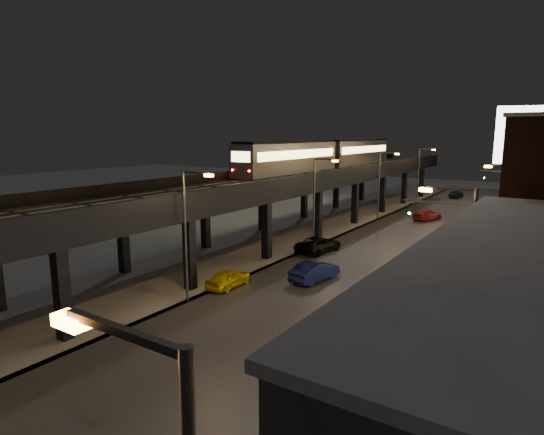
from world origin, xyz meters
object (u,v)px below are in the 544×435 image
Objects in this scene: car_onc_silver at (380,313)px; car_mid_dark at (427,215)px; car_onc_red at (491,229)px; car_onc_dark at (354,336)px; subway_train at (327,154)px; car_mid_silver at (319,245)px; car_onc_white at (475,219)px; sign_citgo at (524,167)px; car_far_white at (456,194)px; car_near_white at (315,272)px; car_taxi at (229,279)px.

car_mid_dark is at bearing 83.39° from car_onc_silver.
car_onc_dark is at bearing -103.01° from car_onc_red.
subway_train is 22.89m from car_mid_silver.
car_onc_silver is at bearing -58.24° from subway_train.
car_onc_white is (5.89, 0.51, -0.06)m from car_mid_dark.
car_onc_white is at bearing 101.78° from sign_citgo.
car_far_white reaches higher than car_onc_silver.
car_far_white reaches higher than car_onc_white.
sign_citgo reaches higher than car_onc_red.
car_far_white is at bearing 80.41° from car_onc_silver.
car_mid_silver reaches higher than car_onc_dark.
car_mid_silver is 1.34× the size of car_onc_silver.
car_onc_dark is (6.69, -39.42, -0.05)m from car_mid_dark.
car_near_white is 8.87m from car_mid_silver.
car_onc_white is (-0.84, 36.19, -0.02)m from car_onc_silver.
car_mid_dark is at bearing 92.49° from car_onc_dark.
car_onc_white is (6.26, 31.27, -0.13)m from car_near_white.
car_mid_silver reaches higher than car_onc_red.
car_onc_silver is (8.13, -60.08, -0.05)m from car_far_white.
car_onc_silver is at bearing -91.36° from car_onc_white.
car_mid_silver is (9.08, -19.50, -7.81)m from subway_train.
subway_train is 43.05m from sign_citgo.
car_onc_silver reaches higher than car_onc_white.
car_far_white is at bearing -69.70° from car_mid_dark.
car_near_white is 0.87× the size of car_mid_silver.
car_far_white reaches higher than car_onc_red.
car_mid_dark is 40.30m from sign_citgo.
car_onc_white is 1.16× the size of car_onc_red.
car_taxi is 0.84× the size of car_mid_dark.
car_taxi is 37.77m from car_onc_white.
car_onc_silver is at bearing 117.69° from car_mid_dark.
car_taxi is 0.75× the size of car_mid_silver.
car_far_white is 63.68m from sign_citgo.
subway_train is at bearing -58.24° from car_mid_silver.
car_onc_silver is 0.91× the size of car_onc_white.
car_onc_red is at bearing 166.74° from car_mid_dark.
sign_citgo reaches higher than car_onc_white.
car_mid_silver is (0.78, 12.86, 0.06)m from car_taxi.
car_mid_silver is at bearing -116.20° from car_onc_white.
car_near_white is 0.37× the size of sign_citgo.
car_far_white reaches higher than car_mid_dark.
car_mid_dark is (4.24, 22.78, -0.04)m from car_mid_silver.
car_near_white is 0.96× the size of car_mid_dark.
car_mid_silver reaches higher than car_far_white.
car_mid_silver is 25.40m from car_onc_white.
car_onc_silver is at bearing 170.88° from sign_citgo.
car_onc_silver is 11.55m from sign_citgo.
car_onc_dark is (-0.04, -3.74, -0.01)m from car_onc_silver.
car_mid_silver reaches higher than car_onc_white.
car_onc_white is 0.35× the size of sign_citgo.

